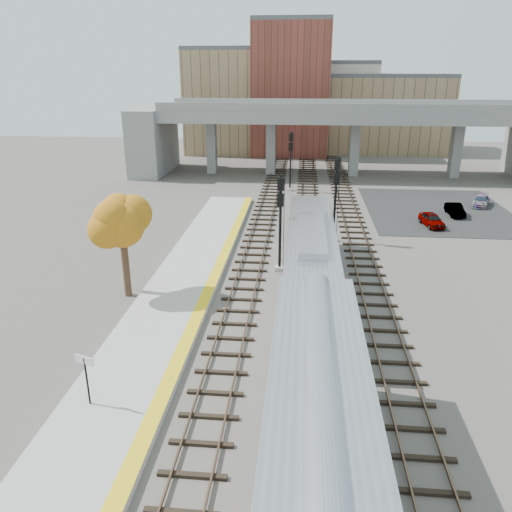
% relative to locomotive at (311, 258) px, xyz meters
% --- Properties ---
extents(ground, '(160.00, 160.00, 0.00)m').
position_rel_locomotive_xyz_m(ground, '(-1.00, -7.13, -2.28)').
color(ground, '#47423D').
rests_on(ground, ground).
extents(platform, '(4.50, 60.00, 0.35)m').
position_rel_locomotive_xyz_m(platform, '(-8.25, -7.13, -2.10)').
color(platform, '#9E9E99').
rests_on(platform, ground).
extents(yellow_strip, '(0.70, 60.00, 0.01)m').
position_rel_locomotive_xyz_m(yellow_strip, '(-6.35, -7.13, -1.92)').
color(yellow_strip, yellow).
rests_on(yellow_strip, platform).
extents(tracks, '(10.70, 95.00, 0.25)m').
position_rel_locomotive_xyz_m(tracks, '(-0.07, 5.37, -2.20)').
color(tracks, black).
rests_on(tracks, ground).
extents(overpass, '(54.00, 12.00, 9.50)m').
position_rel_locomotive_xyz_m(overpass, '(3.92, 37.87, 3.53)').
color(overpass, slate).
rests_on(overpass, ground).
extents(buildings_far, '(43.00, 21.00, 20.60)m').
position_rel_locomotive_xyz_m(buildings_far, '(0.26, 59.44, 5.60)').
color(buildings_far, '#957B56').
rests_on(buildings_far, ground).
extents(parking_lot, '(14.00, 18.00, 0.04)m').
position_rel_locomotive_xyz_m(parking_lot, '(13.00, 20.87, -2.26)').
color(parking_lot, black).
rests_on(parking_lot, ground).
extents(locomotive, '(3.02, 19.05, 4.10)m').
position_rel_locomotive_xyz_m(locomotive, '(0.00, 0.00, 0.00)').
color(locomotive, '#A8AAB2').
rests_on(locomotive, ground).
extents(signal_mast_near, '(0.60, 0.64, 6.85)m').
position_rel_locomotive_xyz_m(signal_mast_near, '(-2.10, 3.29, 1.08)').
color(signal_mast_near, '#9E9E99').
rests_on(signal_mast_near, ground).
extents(signal_mast_mid, '(0.60, 0.64, 6.98)m').
position_rel_locomotive_xyz_m(signal_mast_mid, '(2.00, 10.14, 1.17)').
color(signal_mast_mid, '#9E9E99').
rests_on(signal_mast_mid, ground).
extents(signal_mast_far, '(0.60, 0.64, 6.76)m').
position_rel_locomotive_xyz_m(signal_mast_far, '(-2.10, 27.98, 1.02)').
color(signal_mast_far, '#9E9E99').
rests_on(signal_mast_far, ground).
extents(station_sign, '(0.87, 0.34, 2.27)m').
position_rel_locomotive_xyz_m(station_sign, '(-9.20, -12.82, -0.30)').
color(station_sign, black).
rests_on(station_sign, platform).
extents(tree, '(3.60, 3.60, 6.80)m').
position_rel_locomotive_xyz_m(tree, '(-11.38, -1.65, 2.77)').
color(tree, '#382619').
rests_on(tree, ground).
extents(car_a, '(2.00, 3.71, 1.20)m').
position_rel_locomotive_xyz_m(car_a, '(11.07, 15.14, -1.64)').
color(car_a, '#99999E').
rests_on(car_a, parking_lot).
extents(car_b, '(1.24, 3.47, 1.14)m').
position_rel_locomotive_xyz_m(car_b, '(14.13, 18.90, -1.67)').
color(car_b, '#99999E').
rests_on(car_b, parking_lot).
extents(car_c, '(2.83, 3.94, 1.06)m').
position_rel_locomotive_xyz_m(car_c, '(17.79, 22.83, -1.71)').
color(car_c, '#99999E').
rests_on(car_c, parking_lot).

